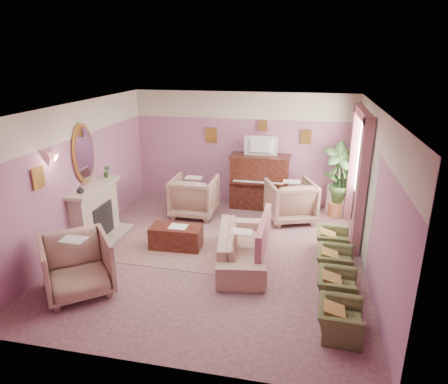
% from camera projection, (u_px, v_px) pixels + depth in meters
% --- Properties ---
extents(floor, '(5.50, 6.00, 0.01)m').
position_uv_depth(floor, '(216.00, 254.00, 7.71)').
color(floor, '#865B61').
rests_on(floor, ground).
extents(ceiling, '(5.50, 6.00, 0.01)m').
position_uv_depth(ceiling, '(214.00, 107.00, 6.80)').
color(ceiling, beige).
rests_on(ceiling, wall_back).
extents(wall_back, '(5.50, 0.02, 2.80)m').
position_uv_depth(wall_back, '(242.00, 149.00, 10.03)').
color(wall_back, gray).
rests_on(wall_back, floor).
extents(wall_front, '(5.50, 0.02, 2.80)m').
position_uv_depth(wall_front, '(154.00, 266.00, 4.48)').
color(wall_front, gray).
rests_on(wall_front, floor).
extents(wall_left, '(0.02, 6.00, 2.80)m').
position_uv_depth(wall_left, '(78.00, 176.00, 7.80)').
color(wall_left, gray).
rests_on(wall_left, floor).
extents(wall_right, '(0.02, 6.00, 2.80)m').
position_uv_depth(wall_right, '(374.00, 195.00, 6.71)').
color(wall_right, gray).
rests_on(wall_right, floor).
extents(picture_rail_band, '(5.50, 0.01, 0.65)m').
position_uv_depth(picture_rail_band, '(243.00, 105.00, 9.67)').
color(picture_rail_band, beige).
rests_on(picture_rail_band, wall_back).
extents(stripe_panel, '(0.01, 3.00, 2.15)m').
position_uv_depth(stripe_panel, '(362.00, 189.00, 8.02)').
color(stripe_panel, '#AFB9A5').
rests_on(stripe_panel, wall_right).
extents(fireplace_surround, '(0.30, 1.40, 1.10)m').
position_uv_depth(fireplace_surround, '(95.00, 213.00, 8.23)').
color(fireplace_surround, '#C4B29B').
rests_on(fireplace_surround, floor).
extents(fireplace_inset, '(0.18, 0.72, 0.68)m').
position_uv_depth(fireplace_inset, '(101.00, 220.00, 8.26)').
color(fireplace_inset, black).
rests_on(fireplace_inset, floor).
extents(fire_ember, '(0.06, 0.54, 0.10)m').
position_uv_depth(fire_ember, '(103.00, 228.00, 8.31)').
color(fire_ember, '#FF632E').
rests_on(fire_ember, floor).
extents(mantel_shelf, '(0.40, 1.55, 0.07)m').
position_uv_depth(mantel_shelf, '(94.00, 187.00, 8.03)').
color(mantel_shelf, '#C4B29B').
rests_on(mantel_shelf, fireplace_surround).
extents(hearth, '(0.55, 1.50, 0.02)m').
position_uv_depth(hearth, '(107.00, 238.00, 8.36)').
color(hearth, '#C4B29B').
rests_on(hearth, floor).
extents(mirror_frame, '(0.04, 0.72, 1.20)m').
position_uv_depth(mirror_frame, '(84.00, 154.00, 7.84)').
color(mirror_frame, gold).
rests_on(mirror_frame, wall_left).
extents(mirror_glass, '(0.01, 0.60, 1.06)m').
position_uv_depth(mirror_glass, '(85.00, 154.00, 7.83)').
color(mirror_glass, white).
rests_on(mirror_glass, wall_left).
extents(sconce_shade, '(0.20, 0.20, 0.16)m').
position_uv_depth(sconce_shade, '(54.00, 158.00, 6.79)').
color(sconce_shade, tan).
rests_on(sconce_shade, wall_left).
extents(piano, '(1.40, 0.60, 1.30)m').
position_uv_depth(piano, '(260.00, 182.00, 9.88)').
color(piano, '#3F1A12').
rests_on(piano, floor).
extents(piano_keyshelf, '(1.30, 0.12, 0.06)m').
position_uv_depth(piano_keyshelf, '(258.00, 184.00, 9.53)').
color(piano_keyshelf, '#3F1A12').
rests_on(piano_keyshelf, piano).
extents(piano_keys, '(1.20, 0.08, 0.02)m').
position_uv_depth(piano_keys, '(258.00, 182.00, 9.52)').
color(piano_keys, white).
rests_on(piano_keys, piano).
extents(piano_top, '(1.45, 0.65, 0.04)m').
position_uv_depth(piano_top, '(260.00, 156.00, 9.66)').
color(piano_top, '#3F1A12').
rests_on(piano_top, piano).
extents(television, '(0.80, 0.12, 0.48)m').
position_uv_depth(television, '(261.00, 145.00, 9.52)').
color(television, black).
rests_on(television, piano).
extents(print_back_left, '(0.30, 0.03, 0.38)m').
position_uv_depth(print_back_left, '(211.00, 135.00, 10.04)').
color(print_back_left, gold).
rests_on(print_back_left, wall_back).
extents(print_back_right, '(0.26, 0.03, 0.34)m').
position_uv_depth(print_back_right, '(306.00, 137.00, 9.56)').
color(print_back_right, gold).
rests_on(print_back_right, wall_back).
extents(print_back_mid, '(0.22, 0.03, 0.26)m').
position_uv_depth(print_back_mid, '(263.00, 126.00, 9.70)').
color(print_back_mid, gold).
rests_on(print_back_mid, wall_back).
extents(print_left_wall, '(0.03, 0.28, 0.36)m').
position_uv_depth(print_left_wall, '(38.00, 178.00, 6.57)').
color(print_left_wall, gold).
rests_on(print_left_wall, wall_left).
extents(window_blind, '(0.03, 1.40, 1.80)m').
position_uv_depth(window_blind, '(362.00, 156.00, 8.06)').
color(window_blind, beige).
rests_on(window_blind, wall_right).
extents(curtain_left, '(0.16, 0.34, 2.60)m').
position_uv_depth(curtain_left, '(361.00, 189.00, 7.35)').
color(curtain_left, '#9F5665').
rests_on(curtain_left, floor).
extents(curtain_right, '(0.16, 0.34, 2.60)m').
position_uv_depth(curtain_right, '(352.00, 164.00, 9.05)').
color(curtain_right, '#9F5665').
rests_on(curtain_right, floor).
extents(pelmet, '(0.16, 2.20, 0.16)m').
position_uv_depth(pelmet, '(363.00, 113.00, 7.79)').
color(pelmet, '#9F5665').
rests_on(pelmet, wall_right).
extents(mantel_plant, '(0.16, 0.16, 0.28)m').
position_uv_depth(mantel_plant, '(107.00, 171.00, 8.49)').
color(mantel_plant, '#38612E').
rests_on(mantel_plant, mantel_shelf).
extents(mantel_vase, '(0.16, 0.16, 0.16)m').
position_uv_depth(mantel_vase, '(80.00, 190.00, 7.53)').
color(mantel_vase, beige).
rests_on(mantel_vase, mantel_shelf).
extents(area_rug, '(2.54, 1.86, 0.01)m').
position_uv_depth(area_rug, '(182.00, 246.00, 7.99)').
color(area_rug, '#966962').
rests_on(area_rug, floor).
extents(coffee_table, '(1.02, 0.54, 0.45)m').
position_uv_depth(coffee_table, '(176.00, 237.00, 7.90)').
color(coffee_table, '#491E14').
rests_on(coffee_table, floor).
extents(table_paper, '(0.35, 0.28, 0.01)m').
position_uv_depth(table_paper, '(178.00, 227.00, 7.81)').
color(table_paper, '#EBEACE').
rests_on(table_paper, coffee_table).
extents(sofa, '(0.71, 2.12, 0.85)m').
position_uv_depth(sofa, '(242.00, 241.00, 7.29)').
color(sofa, tan).
rests_on(sofa, floor).
extents(sofa_throw, '(0.11, 1.60, 0.59)m').
position_uv_depth(sofa_throw, '(264.00, 234.00, 7.15)').
color(sofa_throw, '#9F5665').
rests_on(sofa_throw, sofa).
extents(floral_armchair_left, '(1.00, 1.00, 1.05)m').
position_uv_depth(floral_armchair_left, '(194.00, 194.00, 9.42)').
color(floral_armchair_left, tan).
rests_on(floral_armchair_left, floor).
extents(floral_armchair_right, '(1.00, 1.00, 1.05)m').
position_uv_depth(floral_armchair_right, '(291.00, 199.00, 9.12)').
color(floral_armchair_right, tan).
rests_on(floral_armchair_right, floor).
extents(floral_armchair_front, '(1.00, 1.00, 1.05)m').
position_uv_depth(floral_armchair_front, '(77.00, 263.00, 6.32)').
color(floral_armchair_front, tan).
rests_on(floral_armchair_front, floor).
extents(olive_chair_a, '(0.49, 0.69, 0.60)m').
position_uv_depth(olive_chair_a, '(341.00, 315.00, 5.41)').
color(olive_chair_a, '#565E32').
rests_on(olive_chair_a, floor).
extents(olive_chair_b, '(0.49, 0.69, 0.60)m').
position_uv_depth(olive_chair_b, '(337.00, 283.00, 6.17)').
color(olive_chair_b, '#565E32').
rests_on(olive_chair_b, floor).
extents(olive_chair_c, '(0.49, 0.69, 0.60)m').
position_uv_depth(olive_chair_c, '(335.00, 258.00, 6.92)').
color(olive_chair_c, '#565E32').
rests_on(olive_chair_c, floor).
extents(olive_chair_d, '(0.49, 0.69, 0.60)m').
position_uv_depth(olive_chair_d, '(333.00, 238.00, 7.68)').
color(olive_chair_d, '#565E32').
rests_on(olive_chair_d, floor).
extents(side_table, '(0.52, 0.52, 0.70)m').
position_uv_depth(side_table, '(337.00, 200.00, 9.55)').
color(side_table, beige).
rests_on(side_table, floor).
extents(side_plant_big, '(0.30, 0.30, 0.34)m').
position_uv_depth(side_plant_big, '(339.00, 179.00, 9.38)').
color(side_plant_big, '#38612E').
rests_on(side_plant_big, side_table).
extents(side_plant_small, '(0.16, 0.16, 0.28)m').
position_uv_depth(side_plant_small, '(345.00, 182.00, 9.27)').
color(side_plant_small, '#38612E').
rests_on(side_plant_small, side_table).
extents(palm_pot, '(0.34, 0.34, 0.34)m').
position_uv_depth(palm_pot, '(335.00, 209.00, 9.47)').
color(palm_pot, '#B1673E').
rests_on(palm_pot, floor).
extents(palm_plant, '(0.76, 0.76, 1.44)m').
position_uv_depth(palm_plant, '(339.00, 173.00, 9.18)').
color(palm_plant, '#38612E').
rests_on(palm_plant, palm_pot).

